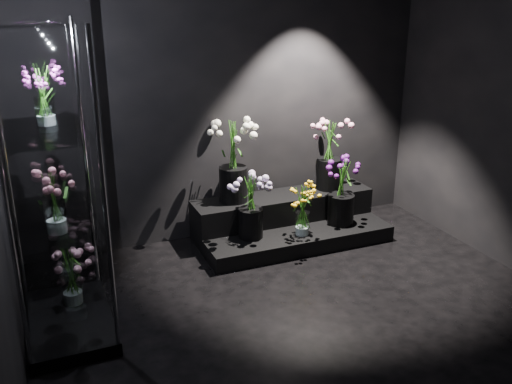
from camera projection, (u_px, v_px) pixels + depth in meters
floor at (326, 334)px, 4.09m from camera, size 4.00×4.00×0.00m
wall_back at (228, 94)px, 5.35m from camera, size 4.00×0.00×4.00m
display_riser at (288, 221)px, 5.62m from camera, size 1.82×0.81×0.40m
display_case at (52, 189)px, 3.79m from camera, size 0.59×0.98×2.16m
bouquet_orange_bells at (303, 210)px, 5.27m from camera, size 0.29×0.29×0.48m
bouquet_lilac at (251, 201)px, 5.18m from camera, size 0.43×0.43×0.61m
bouquet_purple at (342, 190)px, 5.49m from camera, size 0.31×0.31×0.66m
bouquet_cream_roses at (233, 157)px, 5.33m from camera, size 0.49×0.49×0.79m
bouquet_pink_roses at (330, 149)px, 5.68m from camera, size 0.48×0.48×0.71m
bouquet_case_pink at (54, 201)px, 3.63m from camera, size 0.39×0.39×0.41m
bouquet_case_magenta at (43, 96)px, 3.73m from camera, size 0.27×0.27×0.39m
bouquet_case_base_pink at (70, 274)px, 4.22m from camera, size 0.32×0.32×0.46m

